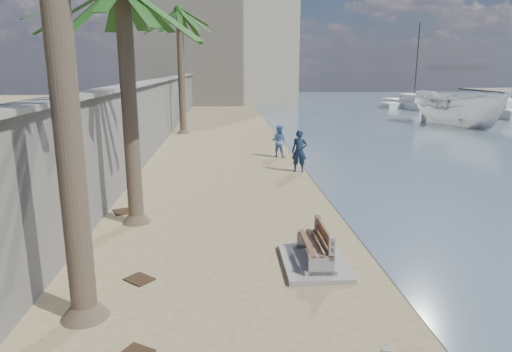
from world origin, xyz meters
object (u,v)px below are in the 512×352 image
palm_back (179,12)px  yacht_far (410,105)px  person_b (279,139)px  sailboat_west (414,105)px  person_a (299,148)px  yacht_near (503,111)px  boat_cruiser (459,107)px  bench_far (315,249)px

palm_back → yacht_far: bearing=38.5°
person_b → sailboat_west: (18.08, 27.27, -0.57)m
yacht_far → sailboat_west: (0.51, 0.38, -0.05)m
yacht_far → person_b: bearing=142.7°
person_a → sailboat_west: bearing=76.8°
palm_back → person_b: (5.37, -8.65, -6.79)m
yacht_near → yacht_far: bearing=44.0°
person_a → boat_cruiser: bearing=62.1°
yacht_far → palm_back: bearing=124.3°
yacht_far → boat_cruiser: bearing=165.6°
bench_far → yacht_near: bearing=52.8°
boat_cruiser → yacht_far: (2.86, 15.79, -1.07)m
person_a → sailboat_west: sailboat_west is taller
boat_cruiser → yacht_near: size_ratio=0.37×
person_b → yacht_far: bearing=-97.3°
bench_far → boat_cruiser: size_ratio=0.56×
sailboat_west → palm_back: bearing=-141.6°
boat_cruiser → sailboat_west: bearing=57.6°
bench_far → person_a: bearing=82.9°
person_a → palm_back: bearing=132.7°
yacht_near → yacht_far: size_ratio=1.07×
boat_cruiser → sailboat_west: size_ratio=0.40×
bench_far → yacht_far: size_ratio=0.22×
person_b → boat_cruiser: size_ratio=0.48×
person_b → yacht_near: 29.63m
palm_back → sailboat_west: (23.45, 18.62, -7.36)m
yacht_near → yacht_far: same height
palm_back → boat_cruiser: (20.08, 2.45, -6.24)m
person_b → yacht_near: size_ratio=0.18×
person_b → person_a: bearing=123.9°
person_a → yacht_far: 34.72m
bench_far → sailboat_west: bearing=64.8°
boat_cruiser → palm_back: bearing=166.3°
yacht_near → sailboat_west: size_ratio=1.09×
bench_far → sailboat_west: sailboat_west is taller
yacht_near → sailboat_west: sailboat_west is taller
person_a → yacht_far: (17.10, 30.21, -0.66)m
person_a → yacht_near: size_ratio=0.21×
yacht_near → person_a: bearing=144.8°
bench_far → sailboat_west: size_ratio=0.23×
person_a → boat_cruiser: (14.24, 14.43, 0.41)m
bench_far → palm_back: palm_back is taller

